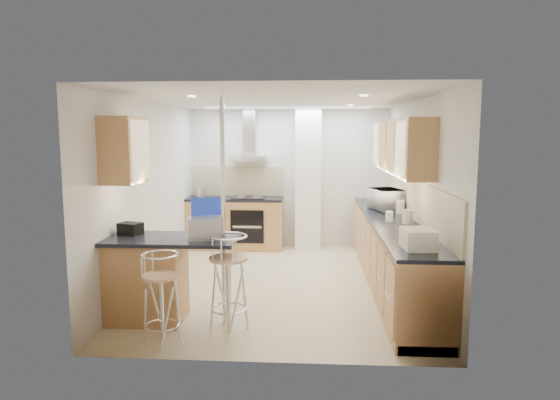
# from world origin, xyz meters

# --- Properties ---
(ground) EXTENTS (4.80, 4.80, 0.00)m
(ground) POSITION_xyz_m (0.00, 0.00, 0.00)
(ground) COLOR tan
(ground) RESTS_ON ground
(room_shell) EXTENTS (3.64, 4.84, 2.51)m
(room_shell) POSITION_xyz_m (0.32, 0.38, 1.54)
(room_shell) COLOR silver
(room_shell) RESTS_ON ground
(right_counter) EXTENTS (0.63, 4.40, 0.92)m
(right_counter) POSITION_xyz_m (1.50, 0.00, 0.46)
(right_counter) COLOR #B57E48
(right_counter) RESTS_ON ground
(back_counter) EXTENTS (1.70, 0.63, 0.92)m
(back_counter) POSITION_xyz_m (-0.95, 2.10, 0.46)
(back_counter) COLOR #B57E48
(back_counter) RESTS_ON ground
(peninsula) EXTENTS (1.47, 0.72, 0.94)m
(peninsula) POSITION_xyz_m (-1.12, -1.45, 0.48)
(peninsula) COLOR #B57E48
(peninsula) RESTS_ON ground
(microwave) EXTENTS (0.54, 0.67, 0.32)m
(microwave) POSITION_xyz_m (1.53, 0.76, 1.08)
(microwave) COLOR white
(microwave) RESTS_ON right_counter
(laptop) EXTENTS (0.40, 0.34, 0.23)m
(laptop) POSITION_xyz_m (-0.73, -1.50, 1.06)
(laptop) COLOR #989CA0
(laptop) RESTS_ON peninsula
(bag) EXTENTS (0.28, 0.24, 0.13)m
(bag) POSITION_xyz_m (-1.60, -1.32, 1.01)
(bag) COLOR black
(bag) RESTS_ON peninsula
(bar_stool_near) EXTENTS (0.45, 0.45, 0.93)m
(bar_stool_near) POSITION_xyz_m (-1.03, -2.10, 0.47)
(bar_stool_near) COLOR tan
(bar_stool_near) RESTS_ON ground
(bar_stool_end) EXTENTS (0.50, 0.50, 1.03)m
(bar_stool_end) POSITION_xyz_m (-0.44, -1.67, 0.52)
(bar_stool_end) COLOR tan
(bar_stool_end) RESTS_ON ground
(jar_a) EXTENTS (0.14, 0.14, 0.19)m
(jar_a) POSITION_xyz_m (1.68, 0.48, 1.01)
(jar_a) COLOR white
(jar_a) RESTS_ON right_counter
(jar_b) EXTENTS (0.15, 0.15, 0.17)m
(jar_b) POSITION_xyz_m (1.50, 0.61, 1.00)
(jar_b) COLOR white
(jar_b) RESTS_ON right_counter
(jar_c) EXTENTS (0.17, 0.17, 0.18)m
(jar_c) POSITION_xyz_m (1.63, -0.33, 1.01)
(jar_c) COLOR #BCBA96
(jar_c) RESTS_ON right_counter
(jar_d) EXTENTS (0.10, 0.10, 0.13)m
(jar_d) POSITION_xyz_m (1.43, -0.18, 0.99)
(jar_d) COLOR white
(jar_d) RESTS_ON right_counter
(bread_bin) EXTENTS (0.32, 0.39, 0.20)m
(bread_bin) POSITION_xyz_m (1.47, -1.73, 1.02)
(bread_bin) COLOR white
(bread_bin) RESTS_ON right_counter
(kettle) EXTENTS (0.16, 0.16, 0.21)m
(kettle) POSITION_xyz_m (-1.58, 2.14, 1.02)
(kettle) COLOR silver
(kettle) RESTS_ON back_counter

